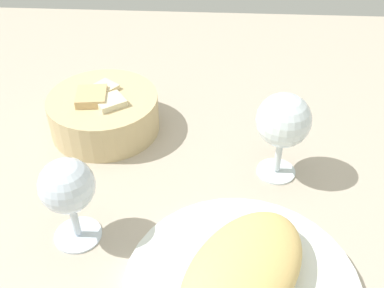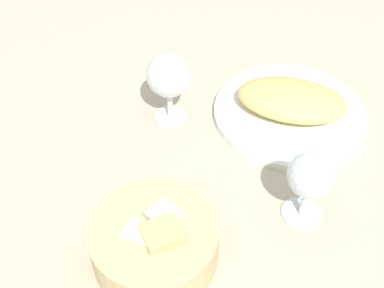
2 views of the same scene
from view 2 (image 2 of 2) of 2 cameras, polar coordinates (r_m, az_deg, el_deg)
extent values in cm
cube|color=#B3A592|center=(90.24, 6.85, 0.08)|extent=(140.00, 140.00, 2.00)
cylinder|color=white|center=(94.42, 10.82, 3.42)|extent=(27.41, 27.41, 1.40)
ellipsoid|color=#E0BA6C|center=(92.35, 11.09, 4.87)|extent=(22.40, 19.57, 4.95)
cone|color=#3E7E30|center=(94.27, 14.66, 3.59)|extent=(3.73, 3.73, 1.21)
cylinder|color=tan|center=(71.92, -4.20, -10.94)|extent=(17.79, 17.79, 6.26)
cube|color=beige|center=(70.10, -5.98, -10.49)|extent=(5.29, 5.20, 3.95)
cube|color=tan|center=(69.65, -3.30, -10.82)|extent=(5.69, 5.24, 5.14)
cube|color=beige|center=(71.43, -3.12, -8.59)|extent=(5.59, 5.69, 4.26)
cylinder|color=silver|center=(92.91, -2.42, 3.19)|extent=(5.76, 5.76, 0.60)
cylinder|color=silver|center=(90.98, -2.47, 4.53)|extent=(1.00, 1.00, 5.18)
sphere|color=silver|center=(86.87, -2.60, 7.73)|extent=(7.72, 7.72, 7.72)
cylinder|color=silver|center=(79.94, 12.11, -7.51)|extent=(6.12, 6.12, 0.60)
cylinder|color=silver|center=(77.75, 12.42, -6.27)|extent=(1.00, 1.00, 5.02)
sphere|color=silver|center=(73.29, 13.14, -3.42)|extent=(6.79, 6.79, 6.79)
camera|label=1|loc=(0.90, 38.08, 27.94)|focal=43.91mm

